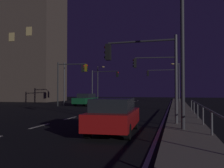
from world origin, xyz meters
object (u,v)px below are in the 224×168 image
at_px(traffic_light_mid_right, 163,78).
at_px(traffic_light_far_right, 103,79).
at_px(car_oncoming, 86,99).
at_px(car, 114,115).
at_px(building_distant, 1,39).
at_px(street_lamp_mid_block, 178,78).
at_px(traffic_light_far_center, 142,62).
at_px(traffic_light_overhead_east, 69,75).
at_px(street_lamp_median, 183,37).
at_px(traffic_light_near_right, 74,75).
at_px(traffic_light_near_left, 157,71).
at_px(street_lamp_far_end, 99,80).

distance_m(traffic_light_mid_right, traffic_light_far_right, 10.23).
xyz_separation_m(car_oncoming, traffic_light_far_right, (-0.83, 10.92, 3.15)).
relative_size(car, traffic_light_mid_right, 0.80).
xyz_separation_m(car, car_oncoming, (-8.60, 19.40, 0.00)).
relative_size(car_oncoming, building_distant, 0.18).
xyz_separation_m(traffic_light_far_right, street_lamp_mid_block, (12.51, 2.17, 0.16)).
bearing_deg(car, street_lamp_mid_block, 84.59).
relative_size(traffic_light_far_center, building_distant, 0.20).
bearing_deg(street_lamp_mid_block, traffic_light_overhead_east, -131.93).
bearing_deg(car_oncoming, traffic_light_mid_right, 54.13).
distance_m(car_oncoming, traffic_light_far_right, 11.40).
height_order(street_lamp_mid_block, street_lamp_median, street_lamp_median).
bearing_deg(street_lamp_mid_block, traffic_light_near_right, -133.56).
height_order(traffic_light_overhead_east, street_lamp_median, street_lamp_median).
xyz_separation_m(traffic_light_far_right, street_lamp_median, (12.45, -29.48, 0.37)).
relative_size(street_lamp_median, building_distant, 0.29).
height_order(car_oncoming, traffic_light_near_left, traffic_light_near_left).
xyz_separation_m(traffic_light_near_left, street_lamp_far_end, (-12.69, 20.77, 0.16)).
bearing_deg(traffic_light_far_right, car, -72.72).
distance_m(traffic_light_near_left, street_lamp_median, 13.61).
bearing_deg(building_distant, traffic_light_overhead_east, -32.24).
height_order(traffic_light_overhead_east, street_lamp_far_end, street_lamp_far_end).
bearing_deg(car_oncoming, street_lamp_median, -57.94).
bearing_deg(traffic_light_overhead_east, street_lamp_mid_block, 48.07).
xyz_separation_m(car_oncoming, traffic_light_near_right, (-1.38, -0.64, 3.10)).
bearing_deg(traffic_light_near_right, traffic_light_overhead_east, -101.45).
bearing_deg(traffic_light_mid_right, traffic_light_near_right, -128.37).
height_order(traffic_light_near_right, traffic_light_far_center, traffic_light_near_right).
relative_size(traffic_light_overhead_east, traffic_light_far_center, 1.14).
xyz_separation_m(traffic_light_mid_right, traffic_light_far_right, (-10.06, -1.84, -0.18)).
height_order(traffic_light_near_left, traffic_light_far_right, traffic_light_far_right).
bearing_deg(traffic_light_far_right, street_lamp_far_end, 116.24).
xyz_separation_m(street_lamp_median, building_distant, (-33.51, 29.67, 7.83)).
bearing_deg(street_lamp_far_end, traffic_light_far_right, -63.76).
height_order(traffic_light_far_center, traffic_light_far_right, traffic_light_far_right).
bearing_deg(street_lamp_far_end, street_lamp_mid_block, -9.81).
distance_m(traffic_light_mid_right, street_lamp_mid_block, 2.47).
relative_size(traffic_light_mid_right, street_lamp_median, 0.80).
xyz_separation_m(car, traffic_light_near_left, (0.93, 14.29, 3.14)).
bearing_deg(street_lamp_median, traffic_light_far_center, 133.59).
distance_m(car, traffic_light_overhead_east, 20.66).
relative_size(traffic_light_mid_right, traffic_light_far_center, 1.16).
bearing_deg(street_lamp_median, building_distant, 138.48).
distance_m(traffic_light_far_center, building_distant, 42.47).
bearing_deg(traffic_light_overhead_east, traffic_light_far_center, -52.88).
xyz_separation_m(traffic_light_mid_right, building_distant, (-31.12, -1.65, 8.03)).
relative_size(car_oncoming, traffic_light_near_left, 0.84).
height_order(car, traffic_light_overhead_east, traffic_light_overhead_east).
bearing_deg(building_distant, traffic_light_mid_right, 3.04).
relative_size(traffic_light_far_center, street_lamp_median, 0.69).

